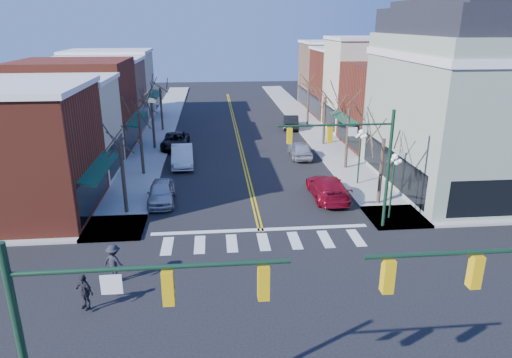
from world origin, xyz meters
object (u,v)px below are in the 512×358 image
object	(u,v)px
car_left_near	(161,192)
car_left_far	(175,141)
victorian_corner	(478,97)
car_right_near	(327,187)
pedestrian_dark_a	(84,291)
car_right_far	(291,122)
car_left_mid	(182,156)
lamppost_corner	(393,175)
lamppost_midblock	(360,148)
pedestrian_dark_b	(114,262)
car_right_mid	(300,149)

from	to	relation	value
car_left_near	car_left_far	xyz separation A→B (m)	(-0.07, 14.44, -0.00)
victorian_corner	car_right_near	size ratio (longest dim) A/B	2.58
victorian_corner	pedestrian_dark_a	xyz separation A→B (m)	(-24.82, -14.06, -5.70)
victorian_corner	car_right_far	bearing A→B (deg)	116.31
car_left_mid	car_right_near	bearing A→B (deg)	-43.16
lamppost_corner	car_right_far	bearing A→B (deg)	93.90
lamppost_midblock	pedestrian_dark_b	size ratio (longest dim) A/B	2.43
car_right_mid	pedestrian_dark_b	distance (m)	23.77
car_left_near	car_left_mid	world-z (taller)	car_left_mid
car_left_far	car_right_mid	bearing A→B (deg)	-18.38
pedestrian_dark_b	car_left_mid	bearing A→B (deg)	-69.85
lamppost_midblock	car_left_far	distance (m)	19.18
car_right_near	car_right_far	bearing A→B (deg)	-93.15
lamppost_corner	pedestrian_dark_a	world-z (taller)	lamppost_corner
car_right_near	car_left_far	bearing A→B (deg)	-51.73
victorian_corner	car_right_mid	bearing A→B (deg)	143.58
car_right_far	lamppost_midblock	bearing A→B (deg)	102.49
lamppost_corner	car_right_far	size ratio (longest dim) A/B	0.90
car_right_near	car_right_mid	bearing A→B (deg)	-90.13
victorian_corner	pedestrian_dark_a	world-z (taller)	victorian_corner
victorian_corner	lamppost_corner	size ratio (longest dim) A/B	3.29
car_left_near	car_right_far	bearing A→B (deg)	58.10
lamppost_corner	lamppost_midblock	size ratio (longest dim) A/B	1.00
lamppost_corner	car_left_mid	size ratio (longest dim) A/B	0.83
lamppost_corner	car_left_mid	bearing A→B (deg)	136.40
victorian_corner	lamppost_corner	xyz separation A→B (m)	(-8.30, -6.00, -3.70)
car_right_mid	car_right_far	bearing A→B (deg)	-94.00
car_right_far	pedestrian_dark_a	bearing A→B (deg)	74.21
pedestrian_dark_b	victorian_corner	bearing A→B (deg)	-127.28
lamppost_corner	car_right_far	world-z (taller)	lamppost_corner
car_right_far	pedestrian_dark_b	world-z (taller)	pedestrian_dark_b
victorian_corner	car_left_mid	distance (m)	23.68
lamppost_corner	lamppost_midblock	xyz separation A→B (m)	(0.00, 6.50, 0.00)
pedestrian_dark_a	car_left_near	bearing A→B (deg)	115.36
car_right_mid	car_right_far	world-z (taller)	car_right_far
pedestrian_dark_a	pedestrian_dark_b	distance (m)	2.45
car_right_far	car_left_near	bearing A→B (deg)	67.41
lamppost_corner	car_right_mid	bearing A→B (deg)	101.72
lamppost_corner	lamppost_midblock	world-z (taller)	same
lamppost_midblock	car_right_far	xyz separation A→B (m)	(-1.80, 19.92, -2.17)
car_left_far	car_left_near	bearing A→B (deg)	-87.29
victorian_corner	car_left_near	xyz separation A→B (m)	(-22.83, -1.71, -5.91)
car_right_mid	car_left_mid	bearing A→B (deg)	8.92
car_left_mid	pedestrian_dark_a	world-z (taller)	pedestrian_dark_a
lamppost_midblock	car_left_far	world-z (taller)	lamppost_midblock
lamppost_corner	lamppost_midblock	bearing A→B (deg)	90.00
lamppost_corner	pedestrian_dark_a	distance (m)	18.49
car_left_far	pedestrian_dark_b	distance (m)	24.50
car_left_near	car_right_near	distance (m)	11.57
car_left_near	car_left_far	world-z (taller)	car_left_near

